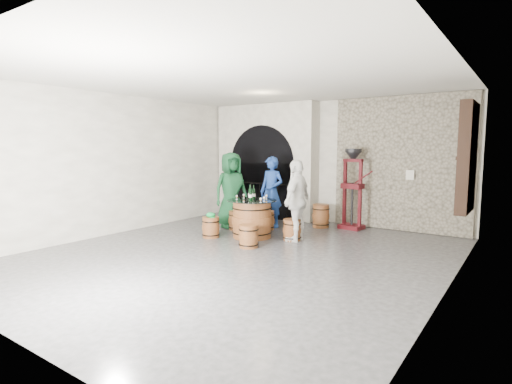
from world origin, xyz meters
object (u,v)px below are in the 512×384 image
Objects in this scene: barrel_stool_far at (266,220)px; wine_bottle_center at (250,195)px; barrel_stool_near_left at (211,227)px; wine_bottle_right at (254,194)px; side_barrel at (321,216)px; person_white at (297,200)px; person_green at (231,190)px; wine_bottle_left at (250,193)px; barrel_stool_left at (237,220)px; corking_press at (353,182)px; person_blue at (272,192)px; barrel_table at (252,219)px; barrel_stool_right at (292,230)px; barrel_stool_near_right at (249,236)px.

wine_bottle_center is (0.24, -1.01, 0.74)m from barrel_stool_far.
barrel_stool_near_left is 1.21m from wine_bottle_right.
person_white is at bearing -82.60° from side_barrel.
person_white is (2.07, -0.37, -0.06)m from person_green.
barrel_stool_near_left is 1.41× the size of wine_bottle_left.
corking_press is (2.26, 1.69, 0.91)m from barrel_stool_left.
side_barrel is at bearing 34.27° from person_blue.
wine_bottle_center is (1.13, -0.76, 0.03)m from person_green.
wine_bottle_right is at bearing -113.28° from side_barrel.
side_barrel is at bearing 69.91° from wine_bottle_center.
wine_bottle_center reaches higher than barrel_stool_near_left.
barrel_stool_left is at bearing 149.65° from barrel_table.
barrel_stool_right is 2.14m from person_green.
barrel_stool_right is 1.41× the size of wine_bottle_right.
person_green is (-1.09, 0.64, 0.52)m from barrel_table.
wine_bottle_center and wine_bottle_right have the same top height.
wine_bottle_left is (-1.10, -0.17, 0.10)m from person_white.
barrel_stool_far is at bearing 36.25° from barrel_stool_left.
barrel_stool_right is 1.80m from barrel_stool_near_left.
person_blue is at bearing -31.63° from person_green.
corking_press is at bearing 57.86° from wine_bottle_center.
barrel_table is at bearing 121.18° from barrel_stool_near_right.
barrel_stool_far is 0.23× the size of corking_press.
barrel_stool_far is (0.59, 0.43, 0.00)m from barrel_stool_left.
wine_bottle_left is 2.11m from side_barrel.
barrel_stool_near_right is at bearing -60.76° from wine_bottle_right.
wine_bottle_center reaches higher than barrel_stool_near_right.
person_green reaches higher than wine_bottle_center.
corking_press reaches higher than barrel_stool_near_right.
wine_bottle_left is at bearing -84.51° from person_white.
wine_bottle_center is (0.79, 0.41, 0.74)m from barrel_stool_near_left.
barrel_table is 3.36× the size of wine_bottle_right.
barrel_stool_far is 1.39m from side_barrel.
barrel_stool_near_left is at bearing -134.98° from wine_bottle_left.
wine_bottle_center reaches higher than barrel_stool_far.
barrel_stool_far is 0.26× the size of person_white.
barrel_stool_near_left is at bearing -101.53° from person_blue.
person_green is 2.11m from person_white.
person_blue is 0.90× the size of corking_press.
person_green is at bearing -146.38° from side_barrel.
barrel_table is 2.38× the size of barrel_stool_near_left.
barrel_stool_near_right is (0.47, -0.78, -0.19)m from barrel_table.
corking_press is (1.67, 1.26, 0.91)m from barrel_stool_far.
person_green is (-0.35, 1.17, 0.71)m from barrel_stool_near_left.
person_white is at bearing 9.02° from wine_bottle_left.
barrel_stool_right is at bearing -37.51° from person_blue.
side_barrel is (0.97, 0.99, 0.06)m from barrel_stool_far.
barrel_stool_near_right is 0.23× the size of corking_press.
wine_bottle_right reaches higher than barrel_stool_near_right.
person_green reaches higher than person_blue.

